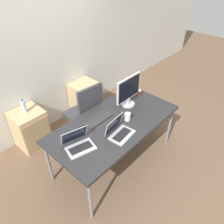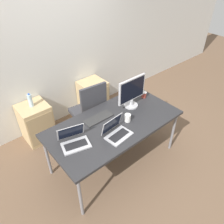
# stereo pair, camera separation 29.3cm
# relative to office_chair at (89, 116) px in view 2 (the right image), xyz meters

# --- Properties ---
(ground_plane) EXTENTS (14.00, 14.00, 0.00)m
(ground_plane) POSITION_rel_office_chair_xyz_m (-0.06, -0.71, -0.42)
(ground_plane) COLOR brown
(wall_back) EXTENTS (10.00, 0.05, 2.60)m
(wall_back) POSITION_rel_office_chair_xyz_m (-0.06, 0.78, 0.88)
(wall_back) COLOR silver
(wall_back) RESTS_ON ground_plane
(desk) EXTENTS (1.87, 0.94, 0.77)m
(desk) POSITION_rel_office_chair_xyz_m (-0.06, -0.71, 0.31)
(desk) COLOR #28282B
(desk) RESTS_ON ground_plane
(office_chair) EXTENTS (0.56, 0.58, 1.09)m
(office_chair) POSITION_rel_office_chair_xyz_m (0.00, 0.00, 0.00)
(office_chair) COLOR #232326
(office_chair) RESTS_ON ground_plane
(cabinet_left) EXTENTS (0.46, 0.46, 0.68)m
(cabinet_left) POSITION_rel_office_chair_xyz_m (-0.72, 0.52, -0.08)
(cabinet_left) COLOR tan
(cabinet_left) RESTS_ON ground_plane
(cabinet_right) EXTENTS (0.46, 0.46, 0.68)m
(cabinet_right) POSITION_rel_office_chair_xyz_m (0.46, 0.52, -0.08)
(cabinet_right) COLOR tan
(cabinet_right) RESTS_ON ground_plane
(water_bottle) EXTENTS (0.07, 0.07, 0.23)m
(water_bottle) POSITION_rel_office_chair_xyz_m (-0.72, 0.52, 0.37)
(water_bottle) COLOR silver
(water_bottle) RESTS_ON cabinet_left
(laptop_left) EXTENTS (0.38, 0.36, 0.23)m
(laptop_left) POSITION_rel_office_chair_xyz_m (-0.70, -0.70, 0.40)
(laptop_left) COLOR #ADADB2
(laptop_left) RESTS_ON desk
(laptop_right) EXTENTS (0.36, 0.30, 0.23)m
(laptop_right) POSITION_rel_office_chair_xyz_m (-0.20, -0.92, 0.40)
(laptop_right) COLOR #ADADB2
(laptop_right) RESTS_ON desk
(monitor) EXTENTS (0.49, 0.21, 0.47)m
(monitor) POSITION_rel_office_chair_xyz_m (0.38, -0.58, 0.60)
(monitor) COLOR #B7B7BC
(monitor) RESTS_ON desk
(keyboard) EXTENTS (0.42, 0.17, 0.02)m
(keyboard) POSITION_rel_office_chair_xyz_m (-0.18, -0.51, 0.37)
(keyboard) COLOR #2D2D2D
(keyboard) RESTS_ON desk
(coffee_cup_white) EXTENTS (0.08, 0.08, 0.11)m
(coffee_cup_white) POSITION_rel_office_chair_xyz_m (0.10, -0.81, 0.41)
(coffee_cup_white) COLOR white
(coffee_cup_white) RESTS_ON desk
(coffee_cup_brown) EXTENTS (0.08, 0.08, 0.10)m
(coffee_cup_brown) POSITION_rel_office_chair_xyz_m (0.71, -0.55, 0.40)
(coffee_cup_brown) COLOR maroon
(coffee_cup_brown) RESTS_ON desk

